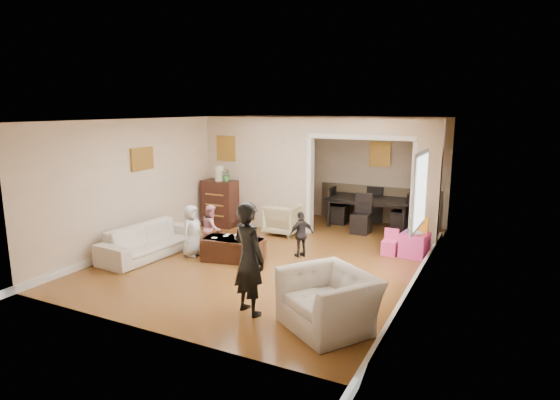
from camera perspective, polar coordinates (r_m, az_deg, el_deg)
The scene contains 27 objects.
floor at distance 9.03m, azimuth -0.57°, elevation -6.77°, with size 7.00×7.00×0.00m, color #955826.
partition_left at distance 10.93m, azimuth -2.70°, elevation 3.41°, with size 2.75×0.18×2.60m, color beige.
partition_right at distance 9.67m, azimuth 17.65°, elevation 1.83°, with size 0.55×0.18×2.60m, color beige.
partition_header at distance 9.86m, azimuth 10.05°, elevation 8.95°, with size 2.22×0.18×0.35m, color beige.
window_pane at distance 7.44m, azimuth 16.98°, elevation 1.10°, with size 0.03×0.95×1.10m, color white.
framed_art_partition at distance 11.20m, azimuth -6.69°, elevation 6.38°, with size 0.45×0.03×0.55m, color brown.
framed_art_sofa_wall at distance 9.72m, azimuth -16.69°, elevation 4.92°, with size 0.03×0.55×0.40m, color brown.
framed_art_alcove at distance 11.48m, azimuth 12.29°, elevation 5.56°, with size 0.45×0.03×0.55m, color brown.
sofa at distance 9.25m, azimuth -15.80°, elevation -4.86°, with size 2.03×0.79×0.59m, color beige.
armchair_back at distance 10.41m, azimuth 0.36°, elevation -2.36°, with size 0.73×0.75×0.68m, color tan.
armchair_front at distance 6.11m, azimuth 6.04°, elevation -12.29°, with size 1.13×0.99×0.74m, color beige.
dresser at distance 11.15m, azimuth -7.43°, elevation -0.40°, with size 0.81×0.45×1.11m, color #351610.
table_lamp at distance 11.03m, azimuth -7.53°, elevation 3.33°, with size 0.22×0.22×0.36m, color beige.
potted_plant at distance 10.92m, azimuth -6.65°, elevation 3.12°, with size 0.27×0.23×0.30m, color #3C7534.
coffee_table at distance 8.71m, azimuth -5.76°, elevation -6.08°, with size 1.12×0.56×0.42m, color #371B11.
coffee_cup at distance 8.54m, azimuth -5.40°, elevation -4.61°, with size 0.10×0.10×0.10m, color silver.
play_table at distance 9.22m, azimuth 16.30°, elevation -5.36°, with size 0.48×0.48×0.46m, color #F540A7.
cereal_box at distance 9.20m, azimuth 17.28°, elevation -2.99°, with size 0.20×0.07×0.30m, color yellow.
cyan_cup at distance 9.12m, azimuth 15.72°, elevation -3.74°, with size 0.08×0.08×0.08m, color teal.
toy_block at distance 9.29m, azimuth 15.80°, elevation -3.56°, with size 0.08×0.06×0.05m, color red.
play_bowl at distance 9.03m, azimuth 16.56°, elevation -4.01°, with size 0.23×0.23×0.06m, color silver.
dining_table at distance 11.21m, azimuth 10.95°, elevation -1.56°, with size 1.95×1.09×0.69m, color black.
adult_person at distance 6.35m, azimuth -3.89°, elevation -7.23°, with size 0.58×0.38×1.58m, color black.
child_kneel_a at distance 8.98m, azimuth -10.91°, elevation -3.76°, with size 0.49×0.32×1.00m, color silver.
child_kneel_b at distance 9.25m, azimuth -8.47°, elevation -3.44°, with size 0.45×0.35×0.93m, color pink.
child_toddler at distance 8.80m, azimuth 2.65°, elevation -4.28°, with size 0.52×0.21×0.88m, color black.
craft_papers at distance 8.68m, azimuth -5.48°, elevation -4.67°, with size 0.83×0.42×0.00m.
Camera 1 is at (3.92, -7.64, 2.82)m, focal length 29.54 mm.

